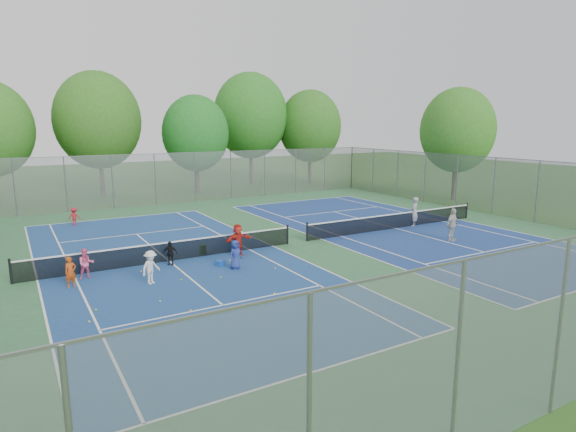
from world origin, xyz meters
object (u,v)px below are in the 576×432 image
Objects in this scene: ball_crate at (220,263)px; ball_hopper at (203,250)px; net_right at (395,221)px; instructor at (414,212)px; net_left at (169,252)px.

ball_crate is 2.15m from ball_hopper.
ball_crate is (-12.26, -1.91, -0.32)m from net_right.
ball_hopper is at bearing 178.91° from net_right.
instructor is (1.51, -0.02, 0.45)m from net_right.
ball_crate is 0.17× the size of instructor.
instructor is (13.77, 1.89, 0.77)m from ball_crate.
net_right is (14.00, 0.00, 0.00)m from net_left.
net_right is 1.58m from instructor.
net_right is 7.08× the size of instructor.
instructor is at bearing -0.76° from net_right.
net_right is 12.26m from ball_hopper.
ball_hopper is at bearing 7.57° from net_left.
instructor is at bearing 7.82° from ball_crate.
net_left is 14.00m from net_right.
ball_crate is at bearing -25.19° from instructor.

